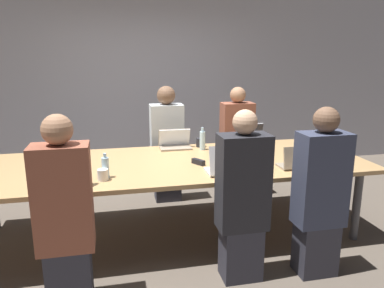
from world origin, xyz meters
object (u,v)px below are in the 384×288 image
at_px(cup_far_center, 200,142).
at_px(bottle_far_center, 202,140).
at_px(laptop_near_midright, 225,166).
at_px(person_near_left, 65,216).
at_px(laptop_far_center, 175,143).
at_px(person_far_center, 167,146).
at_px(person_near_right, 320,196).
at_px(bottle_near_left, 105,167).
at_px(laptop_near_left, 71,178).
at_px(person_near_midright, 242,200).
at_px(stapler, 198,162).
at_px(laptop_far_right, 251,138).
at_px(cup_near_left, 103,175).
at_px(laptop_near_right, 297,162).
at_px(person_far_right, 236,144).

relative_size(cup_far_center, bottle_far_center, 0.40).
height_order(laptop_near_midright, person_near_left, person_near_left).
height_order(laptop_near_midright, laptop_far_center, laptop_near_midright).
distance_m(person_far_center, bottle_far_center, 0.65).
distance_m(person_near_right, bottle_near_left, 1.82).
distance_m(person_far_center, laptop_near_left, 1.77).
bearing_deg(person_near_left, bottle_near_left, -116.44).
relative_size(bottle_far_center, person_near_left, 0.18).
xyz_separation_m(person_near_midright, bottle_far_center, (-0.01, 1.30, 0.20)).
relative_size(person_near_left, stapler, 9.54).
bearing_deg(person_near_right, laptop_far_right, -88.93).
height_order(person_near_right, stapler, person_near_right).
distance_m(laptop_far_right, stapler, 1.06).
height_order(laptop_near_midright, person_near_midright, person_near_midright).
xyz_separation_m(laptop_far_right, person_near_midright, (-0.62, -1.44, -0.16)).
bearing_deg(laptop_near_left, cup_near_left, -162.14).
distance_m(person_near_right, stapler, 1.17).
relative_size(person_far_center, cup_near_left, 14.73).
relative_size(person_near_midright, laptop_near_left, 4.63).
height_order(laptop_near_right, laptop_near_left, laptop_near_right).
distance_m(cup_far_center, stapler, 0.71).
distance_m(laptop_near_left, bottle_near_left, 0.31).
bearing_deg(person_near_left, bottle_far_center, -134.94).
bearing_deg(person_far_right, laptop_near_right, -85.16).
bearing_deg(stapler, laptop_near_right, -51.88).
height_order(person_near_midright, laptop_near_left, person_near_midright).
bearing_deg(laptop_near_right, cup_near_left, -1.27).
distance_m(person_near_midright, person_near_left, 1.36).
height_order(laptop_far_right, laptop_near_midright, laptop_near_midright).
height_order(person_near_midright, cup_far_center, person_near_midright).
distance_m(laptop_far_center, stapler, 0.70).
height_order(laptop_near_midright, cup_far_center, laptop_near_midright).
xyz_separation_m(person_near_midright, person_far_center, (-0.33, 1.84, 0.02)).
height_order(person_far_right, bottle_near_left, person_far_right).
bearing_deg(laptop_far_right, bottle_near_left, -151.70).
distance_m(person_far_center, person_near_left, 2.15).
height_order(laptop_near_midright, person_near_right, person_near_right).
bearing_deg(laptop_near_midright, stapler, -63.71).
distance_m(laptop_near_midright, laptop_far_center, 1.07).
xyz_separation_m(laptop_near_midright, stapler, (-0.17, 0.34, -0.05)).
bearing_deg(bottle_near_left, cup_near_left, -109.19).
distance_m(person_near_midright, bottle_near_left, 1.21).
bearing_deg(laptop_far_center, laptop_near_left, -134.65).
xyz_separation_m(cup_near_left, stapler, (0.90, 0.29, -0.02)).
bearing_deg(person_near_left, laptop_near_right, -166.87).
bearing_deg(laptop_near_right, laptop_far_right, -85.93).
bearing_deg(laptop_far_center, person_near_left, -125.40).
height_order(laptop_near_left, bottle_near_left, same).
xyz_separation_m(person_far_center, laptop_near_left, (-1.01, -1.45, 0.13)).
distance_m(laptop_near_left, stapler, 1.21).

